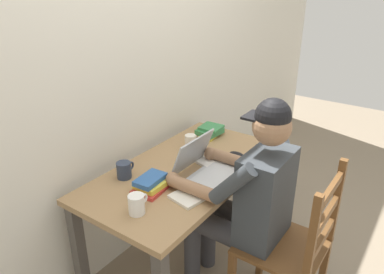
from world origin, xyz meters
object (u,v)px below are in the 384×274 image
object	(u,v)px
wooden_chair	(292,248)
book_stack_main	(151,184)
computer_mouse	(236,155)
book_stack_side	(210,131)
coffee_mug_spare	(191,142)
seated_person	(247,195)
coffee_mug_dark	(124,170)
laptop	(206,167)
coffee_mug_white	(137,204)
desk	(186,182)

from	to	relation	value
wooden_chair	book_stack_main	xyz separation A→B (m)	(-0.28, 0.72, 0.28)
computer_mouse	book_stack_side	xyz separation A→B (m)	(0.18, 0.32, 0.02)
wooden_chair	book_stack_side	bearing A→B (deg)	58.68
computer_mouse	coffee_mug_spare	distance (m)	0.32
coffee_mug_spare	seated_person	bearing A→B (deg)	-115.56
coffee_mug_dark	laptop	bearing A→B (deg)	-51.19
wooden_chair	book_stack_main	distance (m)	0.82
laptop	coffee_mug_spare	size ratio (longest dim) A/B	2.98
wooden_chair	coffee_mug_dark	size ratio (longest dim) A/B	7.83
book_stack_side	coffee_mug_white	bearing A→B (deg)	-167.98
coffee_mug_spare	laptop	bearing A→B (deg)	-130.58
laptop	coffee_mug_white	bearing A→B (deg)	172.01
desk	seated_person	size ratio (longest dim) A/B	1.05
desk	book_stack_side	xyz separation A→B (m)	(0.48, 0.14, 0.14)
seated_person	coffee_mug_spare	distance (m)	0.62
computer_mouse	coffee_mug_spare	bearing A→B (deg)	100.79
desk	coffee_mug_spare	xyz separation A→B (m)	(0.24, 0.14, 0.15)
seated_person	coffee_mug_spare	size ratio (longest dim) A/B	11.40
coffee_mug_spare	book_stack_main	world-z (taller)	coffee_mug_spare
desk	seated_person	world-z (taller)	seated_person
computer_mouse	book_stack_main	xyz separation A→B (m)	(-0.61, 0.19, 0.02)
coffee_mug_white	desk	bearing A→B (deg)	8.12
coffee_mug_dark	desk	bearing A→B (deg)	-37.17
computer_mouse	coffee_mug_white	world-z (taller)	coffee_mug_white
desk	coffee_mug_dark	size ratio (longest dim) A/B	10.83
wooden_chair	coffee_mug_spare	bearing A→B (deg)	72.34
laptop	book_stack_main	bearing A→B (deg)	153.21
desk	wooden_chair	bearing A→B (deg)	-92.30
laptop	coffee_mug_dark	bearing A→B (deg)	128.81
wooden_chair	coffee_mug_spare	xyz separation A→B (m)	(0.27, 0.84, 0.29)
laptop	computer_mouse	world-z (taller)	laptop
wooden_chair	book_stack_side	xyz separation A→B (m)	(0.51, 0.84, 0.28)
seated_person	coffee_mug_dark	size ratio (longest dim) A/B	10.33
desk	coffee_mug_white	size ratio (longest dim) A/B	11.15
coffee_mug_dark	seated_person	bearing A→B (deg)	-67.72
coffee_mug_dark	book_stack_main	size ratio (longest dim) A/B	0.57
seated_person	book_stack_side	bearing A→B (deg)	47.60
wooden_chair	computer_mouse	bearing A→B (deg)	58.03
desk	book_stack_main	xyz separation A→B (m)	(-0.31, 0.01, 0.14)
laptop	computer_mouse	distance (m)	0.30
laptop	seated_person	bearing A→B (deg)	-95.82
coffee_mug_dark	computer_mouse	bearing A→B (deg)	-34.06
coffee_mug_white	book_stack_main	bearing A→B (deg)	23.01
coffee_mug_white	wooden_chair	bearing A→B (deg)	-53.14
desk	computer_mouse	size ratio (longest dim) A/B	13.22
coffee_mug_spare	book_stack_main	distance (m)	0.56
computer_mouse	desk	bearing A→B (deg)	149.22
book_stack_main	coffee_mug_dark	bearing A→B (deg)	86.48
wooden_chair	computer_mouse	distance (m)	0.67
book_stack_main	book_stack_side	xyz separation A→B (m)	(0.79, 0.13, 0.00)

